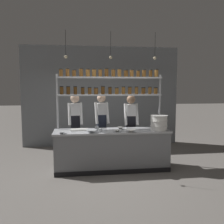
% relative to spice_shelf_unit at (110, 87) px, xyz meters
% --- Properties ---
extents(ground_plane, '(40.00, 40.00, 0.00)m').
position_rel_spice_shelf_unit_xyz_m(ground_plane, '(0.00, -0.33, -1.91)').
color(ground_plane, slate).
extents(back_wall, '(5.04, 0.12, 3.19)m').
position_rel_spice_shelf_unit_xyz_m(back_wall, '(0.00, 2.15, -0.32)').
color(back_wall, gray).
rests_on(back_wall, ground_plane).
extents(prep_counter, '(2.64, 0.76, 0.92)m').
position_rel_spice_shelf_unit_xyz_m(prep_counter, '(0.00, -0.33, -1.45)').
color(prep_counter, gray).
rests_on(prep_counter, ground_plane).
extents(spice_shelf_unit, '(2.52, 0.28, 2.35)m').
position_rel_spice_shelf_unit_xyz_m(spice_shelf_unit, '(0.00, 0.00, 0.00)').
color(spice_shelf_unit, '#ADAFB5').
rests_on(spice_shelf_unit, ground_plane).
extents(chef_left, '(0.38, 0.31, 1.73)m').
position_rel_spice_shelf_unit_xyz_m(chef_left, '(-0.84, 0.34, -0.90)').
color(chef_left, black).
rests_on(chef_left, ground_plane).
extents(chef_center, '(0.39, 0.32, 1.73)m').
position_rel_spice_shelf_unit_xyz_m(chef_center, '(-0.17, 0.43, -0.90)').
color(chef_center, black).
rests_on(chef_center, ground_plane).
extents(chef_right, '(0.37, 0.30, 1.70)m').
position_rel_spice_shelf_unit_xyz_m(chef_right, '(0.57, 0.23, -0.92)').
color(chef_right, black).
rests_on(chef_right, ground_plane).
extents(container_stack, '(0.39, 0.39, 0.35)m').
position_rel_spice_shelf_unit_xyz_m(container_stack, '(1.06, -0.51, -0.81)').
color(container_stack, white).
rests_on(container_stack, prep_counter).
extents(cutting_board, '(0.40, 0.26, 0.02)m').
position_rel_spice_shelf_unit_xyz_m(cutting_board, '(-0.74, -0.22, -0.98)').
color(cutting_board, silver).
rests_on(cutting_board, prep_counter).
extents(prep_bowl_near_left, '(0.16, 0.16, 0.04)m').
position_rel_spice_shelf_unit_xyz_m(prep_bowl_near_left, '(-1.11, -0.62, -0.97)').
color(prep_bowl_near_left, '#B2B7BC').
rests_on(prep_bowl_near_left, prep_counter).
extents(prep_bowl_center_front, '(0.18, 0.18, 0.05)m').
position_rel_spice_shelf_unit_xyz_m(prep_bowl_center_front, '(0.22, -0.24, -0.97)').
color(prep_bowl_center_front, silver).
rests_on(prep_bowl_center_front, prep_counter).
extents(prep_bowl_center_back, '(0.24, 0.24, 0.06)m').
position_rel_spice_shelf_unit_xyz_m(prep_bowl_center_back, '(-0.48, -0.59, -0.96)').
color(prep_bowl_center_back, '#B2B7BC').
rests_on(prep_bowl_center_back, prep_counter).
extents(prep_bowl_near_right, '(0.23, 0.23, 0.06)m').
position_rel_spice_shelf_unit_xyz_m(prep_bowl_near_right, '(0.38, -0.63, -0.96)').
color(prep_bowl_near_right, silver).
rests_on(prep_bowl_near_right, prep_counter).
extents(prep_bowl_far_left, '(0.18, 0.18, 0.05)m').
position_rel_spice_shelf_unit_xyz_m(prep_bowl_far_left, '(0.09, -0.57, -0.97)').
color(prep_bowl_far_left, silver).
rests_on(prep_bowl_far_left, prep_counter).
extents(serving_cup_front, '(0.09, 0.09, 0.10)m').
position_rel_spice_shelf_unit_xyz_m(serving_cup_front, '(-0.35, -0.35, -0.94)').
color(serving_cup_front, '#B2B7BC').
rests_on(serving_cup_front, prep_counter).
extents(serving_cup_by_board, '(0.08, 0.08, 0.09)m').
position_rel_spice_shelf_unit_xyz_m(serving_cup_by_board, '(-0.28, -0.56, -0.95)').
color(serving_cup_by_board, '#B2B7BC').
rests_on(serving_cup_by_board, prep_counter).
extents(pendant_light_row, '(2.07, 0.07, 0.61)m').
position_rel_spice_shelf_unit_xyz_m(pendant_light_row, '(-0.01, -0.33, 0.68)').
color(pendant_light_row, black).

